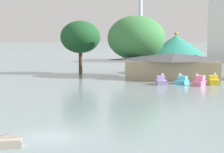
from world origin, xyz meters
name	(u,v)px	position (x,y,z in m)	size (l,w,h in m)	color
ground_plane	(52,137)	(0.00, 0.00, 0.00)	(2000.00, 2000.00, 0.00)	gray
pedal_boat_lavender	(161,81)	(3.55, 33.19, 0.49)	(1.98, 2.89, 1.70)	#B299D8
pedal_boat_cyan	(182,81)	(6.44, 34.74, 0.47)	(2.03, 2.57, 1.62)	#4CB7CC
pedal_boat_pink	(199,82)	(8.98, 32.98, 0.57)	(2.13, 2.70, 1.78)	pink
pedal_boat_yellow	(214,81)	(10.95, 34.77, 0.54)	(1.74, 2.66, 1.81)	yellow
boathouse	(174,66)	(4.69, 41.04, 2.26)	(16.09, 6.83, 4.32)	tan
green_roof_pavilion	(176,51)	(4.05, 53.90, 4.22)	(11.33, 11.33, 8.00)	brown
shoreline_tree_tall_left	(80,37)	(-13.56, 48.46, 6.96)	(7.59, 7.59, 10.05)	brown
shoreline_tree_mid	(136,38)	(-2.23, 45.17, 6.79)	(10.09, 10.09, 10.68)	brown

